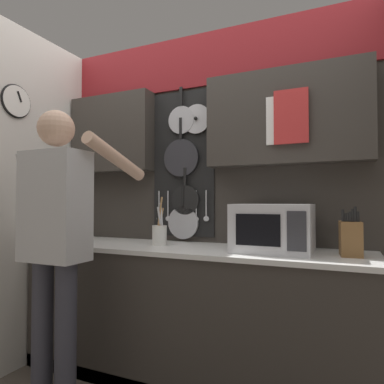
# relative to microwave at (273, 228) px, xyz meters

# --- Properties ---
(ground_plane) EXTENTS (14.00, 14.00, 0.00)m
(ground_plane) POSITION_rel_microwave_xyz_m (-0.57, -0.01, -1.04)
(ground_plane) COLOR brown
(base_cabinet_counter) EXTENTS (2.34, 0.61, 0.89)m
(base_cabinet_counter) POSITION_rel_microwave_xyz_m (-0.57, -0.01, -0.59)
(base_cabinet_counter) COLOR #38332D
(base_cabinet_counter) RESTS_ON ground_plane
(back_wall_unit) EXTENTS (2.91, 0.23, 2.48)m
(back_wall_unit) POSITION_rel_microwave_xyz_m (-0.56, 0.26, 0.44)
(back_wall_unit) COLOR #38332D
(back_wall_unit) RESTS_ON ground_plane
(side_wall) EXTENTS (0.07, 1.60, 2.48)m
(side_wall) POSITION_rel_microwave_xyz_m (-1.76, -0.42, 0.21)
(side_wall) COLOR silver
(side_wall) RESTS_ON ground_plane
(microwave) EXTENTS (0.46, 0.39, 0.29)m
(microwave) POSITION_rel_microwave_xyz_m (0.00, 0.00, 0.00)
(microwave) COLOR silver
(microwave) RESTS_ON base_cabinet_counter
(knife_block) EXTENTS (0.12, 0.16, 0.28)m
(knife_block) POSITION_rel_microwave_xyz_m (0.43, 0.00, -0.04)
(knife_block) COLOR brown
(knife_block) RESTS_ON base_cabinet_counter
(utensil_crock) EXTENTS (0.10, 0.10, 0.34)m
(utensil_crock) POSITION_rel_microwave_xyz_m (-0.79, 0.00, -0.06)
(utensil_crock) COLOR white
(utensil_crock) RESTS_ON base_cabinet_counter
(person) EXTENTS (0.54, 0.66, 1.73)m
(person) POSITION_rel_microwave_xyz_m (-1.14, -0.60, 0.00)
(person) COLOR #383842
(person) RESTS_ON ground_plane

